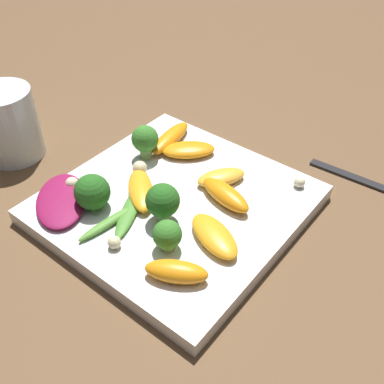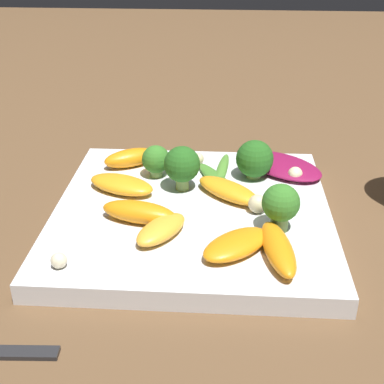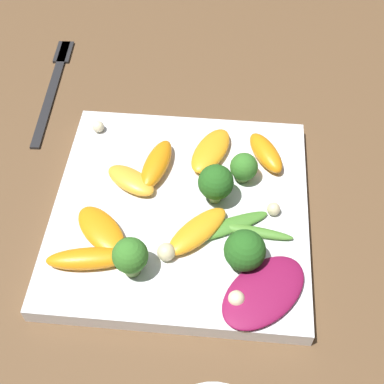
# 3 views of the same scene
# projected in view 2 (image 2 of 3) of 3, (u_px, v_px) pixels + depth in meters

# --- Properties ---
(ground_plane) EXTENTS (2.40, 2.40, 0.00)m
(ground_plane) POSITION_uv_depth(u_px,v_px,m) (192.00, 223.00, 0.51)
(ground_plane) COLOR brown
(plate) EXTENTS (0.26, 0.26, 0.02)m
(plate) POSITION_uv_depth(u_px,v_px,m) (192.00, 215.00, 0.51)
(plate) COLOR white
(plate) RESTS_ON ground_plane
(radicchio_leaf_0) EXTENTS (0.10, 0.10, 0.01)m
(radicchio_leaf_0) POSITION_uv_depth(u_px,v_px,m) (283.00, 166.00, 0.57)
(radicchio_leaf_0) COLOR maroon
(radicchio_leaf_0) RESTS_ON plate
(orange_segment_0) EXTENTS (0.08, 0.06, 0.01)m
(orange_segment_0) POSITION_uv_depth(u_px,v_px,m) (121.00, 184.00, 0.52)
(orange_segment_0) COLOR orange
(orange_segment_0) RESTS_ON plate
(orange_segment_1) EXTENTS (0.03, 0.08, 0.02)m
(orange_segment_1) POSITION_uv_depth(u_px,v_px,m) (278.00, 248.00, 0.43)
(orange_segment_1) COLOR orange
(orange_segment_1) RESTS_ON plate
(orange_segment_2) EXTENTS (0.07, 0.04, 0.02)m
(orange_segment_2) POSITION_uv_depth(u_px,v_px,m) (139.00, 212.00, 0.47)
(orange_segment_2) COLOR orange
(orange_segment_2) RESTS_ON plate
(orange_segment_3) EXTENTS (0.05, 0.06, 0.01)m
(orange_segment_3) POSITION_uv_depth(u_px,v_px,m) (161.00, 229.00, 0.45)
(orange_segment_3) COLOR #FCAD33
(orange_segment_3) RESTS_ON plate
(orange_segment_4) EXTENTS (0.06, 0.05, 0.02)m
(orange_segment_4) POSITION_uv_depth(u_px,v_px,m) (131.00, 158.00, 0.58)
(orange_segment_4) COLOR orange
(orange_segment_4) RESTS_ON plate
(orange_segment_5) EXTENTS (0.07, 0.07, 0.01)m
(orange_segment_5) POSITION_uv_depth(u_px,v_px,m) (236.00, 244.00, 0.43)
(orange_segment_5) COLOR orange
(orange_segment_5) RESTS_ON plate
(orange_segment_6) EXTENTS (0.07, 0.07, 0.01)m
(orange_segment_6) POSITION_uv_depth(u_px,v_px,m) (228.00, 190.00, 0.51)
(orange_segment_6) COLOR orange
(orange_segment_6) RESTS_ON plate
(broccoli_floret_0) EXTENTS (0.03, 0.03, 0.04)m
(broccoli_floret_0) POSITION_uv_depth(u_px,v_px,m) (281.00, 205.00, 0.45)
(broccoli_floret_0) COLOR #7A9E51
(broccoli_floret_0) RESTS_ON plate
(broccoli_floret_1) EXTENTS (0.04, 0.04, 0.04)m
(broccoli_floret_1) POSITION_uv_depth(u_px,v_px,m) (255.00, 159.00, 0.55)
(broccoli_floret_1) COLOR #7A9E51
(broccoli_floret_1) RESTS_ON plate
(broccoli_floret_2) EXTENTS (0.03, 0.03, 0.03)m
(broccoli_floret_2) POSITION_uv_depth(u_px,v_px,m) (156.00, 160.00, 0.55)
(broccoli_floret_2) COLOR #84AD5B
(broccoli_floret_2) RESTS_ON plate
(broccoli_floret_3) EXTENTS (0.04, 0.04, 0.05)m
(broccoli_floret_3) POSITION_uv_depth(u_px,v_px,m) (182.00, 165.00, 0.52)
(broccoli_floret_3) COLOR #7A9E51
(broccoli_floret_3) RESTS_ON plate
(arugula_sprig_0) EXTENTS (0.02, 0.08, 0.01)m
(arugula_sprig_0) POSITION_uv_depth(u_px,v_px,m) (222.00, 170.00, 0.56)
(arugula_sprig_0) COLOR #518E33
(arugula_sprig_0) RESTS_ON plate
(arugula_sprig_1) EXTENTS (0.06, 0.09, 0.01)m
(arugula_sprig_1) POSITION_uv_depth(u_px,v_px,m) (219.00, 182.00, 0.54)
(arugula_sprig_1) COLOR #47842D
(arugula_sprig_1) RESTS_ON plate
(macadamia_nut_0) EXTENTS (0.01, 0.01, 0.01)m
(macadamia_nut_0) POSITION_uv_depth(u_px,v_px,m) (59.00, 260.00, 0.41)
(macadamia_nut_0) COLOR beige
(macadamia_nut_0) RESTS_ON plate
(macadamia_nut_1) EXTENTS (0.01, 0.01, 0.01)m
(macadamia_nut_1) POSITION_uv_depth(u_px,v_px,m) (202.00, 159.00, 0.58)
(macadamia_nut_1) COLOR beige
(macadamia_nut_1) RESTS_ON plate
(macadamia_nut_2) EXTENTS (0.02, 0.02, 0.02)m
(macadamia_nut_2) POSITION_uv_depth(u_px,v_px,m) (258.00, 204.00, 0.49)
(macadamia_nut_2) COLOR beige
(macadamia_nut_2) RESTS_ON plate
(macadamia_nut_3) EXTENTS (0.02, 0.02, 0.02)m
(macadamia_nut_3) POSITION_uv_depth(u_px,v_px,m) (295.00, 174.00, 0.55)
(macadamia_nut_3) COLOR beige
(macadamia_nut_3) RESTS_ON plate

